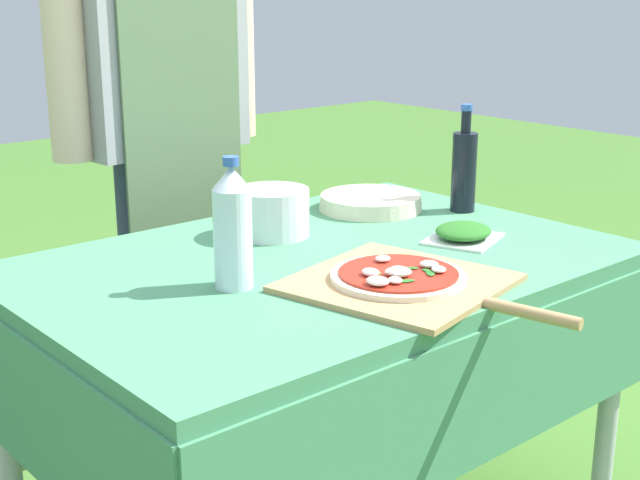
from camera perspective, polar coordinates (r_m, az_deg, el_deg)
name	(u,v)px	position (r m, az deg, el deg)	size (l,w,h in m)	color
prep_table	(321,296)	(1.97, 0.06, -3.59)	(1.30, 0.90, 0.75)	#478960
person_cook	(160,92)	(2.51, -10.20, 9.29)	(0.65, 0.24, 1.75)	#333D56
pizza_on_peel	(402,281)	(1.76, 5.29, -2.61)	(0.45, 0.59, 0.05)	tan
oil_bottle	(464,169)	(2.34, 9.20, 4.49)	(0.06, 0.06, 0.28)	black
water_bottle	(233,227)	(1.73, -5.62, 0.84)	(0.08, 0.08, 0.26)	silver
herb_container	(463,233)	(2.09, 9.15, 0.48)	(0.21, 0.20, 0.04)	silver
mixing_tub	(272,212)	(2.10, -3.08, 1.78)	(0.18, 0.18, 0.11)	silver
plate_stack	(370,202)	(2.35, 3.25, 2.43)	(0.27, 0.27, 0.04)	beige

